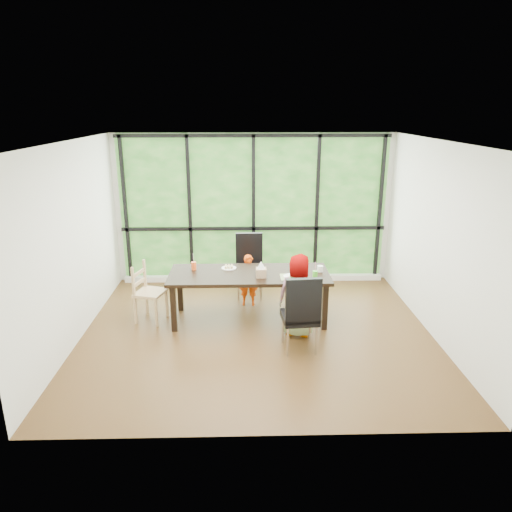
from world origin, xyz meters
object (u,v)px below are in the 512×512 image
Objects in this scene: white_mug at (320,269)px; tissue_box at (261,273)px; dining_table at (249,296)px; child_older at (300,295)px; chair_window_leather at (249,267)px; orange_cup at (194,266)px; green_cup at (315,275)px; chair_end_beech at (150,293)px; child_toddler at (249,280)px; plate_near at (292,277)px; chair_interior_leather at (300,312)px; plate_far at (229,268)px.

white_mug is 0.60× the size of tissue_box.
child_older is at bearing -36.58° from dining_table.
chair_window_leather is 1.59m from child_older.
orange_cup reaches higher than green_cup.
child_older is (2.20, -0.53, 0.15)m from chair_end_beech.
white_mug is at bearing 67.75° from green_cup.
child_toddler is (1.49, 0.55, -0.02)m from chair_end_beech.
white_mug is at bearing -40.26° from chair_window_leather.
child_toddler is at bearing 90.00° from dining_table.
chair_window_leather is at bearing 119.08° from plate_near.
chair_window_leather is 1.97m from chair_interior_leather.
child_older reaches higher than plate_near.
chair_interior_leather is at bearing 99.47° from child_older.
plate_near reaches higher than dining_table.
orange_cup is (-0.53, -0.04, 0.05)m from plate_far.
child_older is (0.71, -1.09, 0.17)m from child_toddler.
white_mug is at bearing -4.19° from orange_cup.
chair_interior_leather is 9.34× the size of green_cup.
orange_cup is at bearing -176.07° from plate_far.
orange_cup reaches higher than plate_near.
white_mug is at bearing 12.76° from tissue_box.
green_cup is (1.79, -0.44, -0.00)m from orange_cup.
chair_end_beech is at bearing -149.98° from chair_window_leather.
chair_window_leather is at bearing -75.92° from chair_interior_leather.
tissue_box is at bearing 176.99° from plate_near.
child_toddler is (-0.00, 0.56, 0.05)m from dining_table.
plate_far is 2.53× the size of white_mug.
orange_cup is at bearing -8.31° from child_older.
chair_end_beech is 3.56× the size of plate_near.
plate_near reaches higher than plate_far.
child_older reaches higher than tissue_box.
dining_table is 1.49m from chair_end_beech.
child_older is at bearing -52.99° from child_toddler.
white_mug is at bearing -7.29° from plate_far.
dining_table is 0.56m from child_toddler.
chair_interior_leather is 2.35m from chair_end_beech.
chair_end_beech is 1.59m from child_toddler.
child_older is 4.73× the size of plate_near.
chair_end_beech is at bearing 173.86° from green_cup.
tissue_box is (-0.48, 0.79, 0.27)m from chair_interior_leather.
chair_window_leather is 7.19× the size of tissue_box.
chair_window_leather is 4.27× the size of plate_near.
chair_interior_leather reaches higher than child_toddler.
orange_cup reaches higher than plate_far.
child_older is at bearing -122.74° from white_mug.
tissue_box reaches higher than plate_far.
chair_window_leather is 1.20× the size of chair_end_beech.
child_toddler is 5.68× the size of tissue_box.
child_older reaches higher than dining_table.
plate_far is 1.87× the size of orange_cup.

